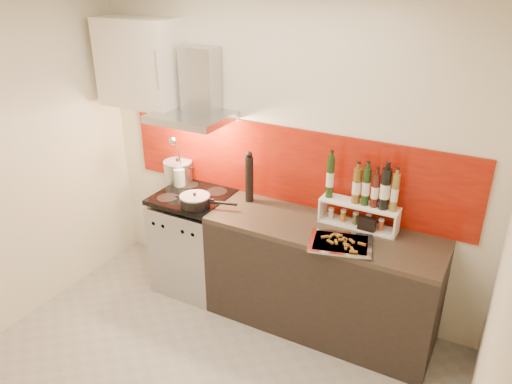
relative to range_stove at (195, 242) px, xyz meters
The scene contains 14 objects.
back_wall 1.15m from the range_stove, 23.53° to the left, with size 3.40×0.02×2.60m, color silver.
right_wall 2.77m from the range_stove, 24.53° to the right, with size 0.02×2.80×2.60m, color silver.
backsplash 1.12m from the range_stove, 21.33° to the left, with size 3.00×0.02×0.64m, color maroon.
range_stove is the anchor object (origin of this frame).
counter 1.20m from the range_stove, ahead, with size 1.80×0.60×0.90m.
range_hood 1.31m from the range_stove, 90.00° to the left, with size 0.62×0.50×0.61m.
upper_cabinet 1.61m from the range_stove, 166.72° to the left, with size 0.70×0.35×0.72m, color white.
stock_pot 0.66m from the range_stove, 145.75° to the left, with size 0.26×0.26×0.22m.
saute_pan 0.56m from the range_stove, 45.92° to the right, with size 0.47×0.25×0.11m.
utensil_jar 0.64m from the range_stove, 154.48° to the left, with size 0.10×0.15×0.48m.
pepper_mill 0.84m from the range_stove, 17.46° to the left, with size 0.07×0.07×0.44m.
step_shelf 1.60m from the range_stove, ahead, with size 0.59×0.16×0.51m.
caddy_box 1.58m from the range_stove, ahead, with size 0.13×0.06×0.11m, color black.
baking_tray 1.48m from the range_stove, ahead, with size 0.51×0.44×0.03m.
Camera 1 is at (1.61, -2.02, 2.72)m, focal length 35.00 mm.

